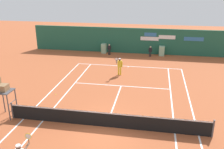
# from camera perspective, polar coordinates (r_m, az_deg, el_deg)

# --- Properties ---
(ground_plane) EXTENTS (80.00, 80.00, 0.01)m
(ground_plane) POSITION_cam_1_polar(r_m,az_deg,el_deg) (15.67, -0.94, -10.73)
(ground_plane) COLOR #A8512D
(tennis_net) EXTENTS (12.10, 0.10, 1.07)m
(tennis_net) POSITION_cam_1_polar(r_m,az_deg,el_deg) (14.93, -1.38, -10.17)
(tennis_net) COLOR #4C4C51
(tennis_net) RESTS_ON ground_plane
(sponsor_back_wall) EXTENTS (25.00, 1.02, 3.05)m
(sponsor_back_wall) POSITION_cam_1_polar(r_m,az_deg,el_deg) (30.43, 5.00, 7.58)
(sponsor_back_wall) COLOR #1E5642
(sponsor_back_wall) RESTS_ON ground_plane
(umpire_chair) EXTENTS (1.00, 1.00, 2.58)m
(umpire_chair) POSITION_cam_1_polar(r_m,az_deg,el_deg) (16.91, -23.48, -3.44)
(umpire_chair) COLOR #47474C
(umpire_chair) RESTS_ON ground_plane
(player_on_baseline) EXTENTS (0.63, 0.67, 1.83)m
(player_on_baseline) POSITION_cam_1_polar(r_m,az_deg,el_deg) (22.97, 1.73, 2.17)
(player_on_baseline) COLOR yellow
(player_on_baseline) RESTS_ON ground_plane
(ball_kid_centre_post) EXTENTS (0.42, 0.17, 1.25)m
(ball_kid_centre_post) POSITION_cam_1_polar(r_m,az_deg,el_deg) (29.26, 8.73, 5.38)
(ball_kid_centre_post) COLOR black
(ball_kid_centre_post) RESTS_ON ground_plane
(ball_kid_right_post) EXTENTS (0.43, 0.21, 1.30)m
(ball_kid_right_post) POSITION_cam_1_polar(r_m,az_deg,el_deg) (29.73, -0.61, 5.91)
(ball_kid_right_post) COLOR black
(ball_kid_right_post) RESTS_ON ground_plane
(tennis_ball_mid_court) EXTENTS (0.07, 0.07, 0.07)m
(tennis_ball_mid_court) POSITION_cam_1_polar(r_m,az_deg,el_deg) (19.66, -12.70, -4.44)
(tennis_ball_mid_court) COLOR #CCE033
(tennis_ball_mid_court) RESTS_ON ground_plane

